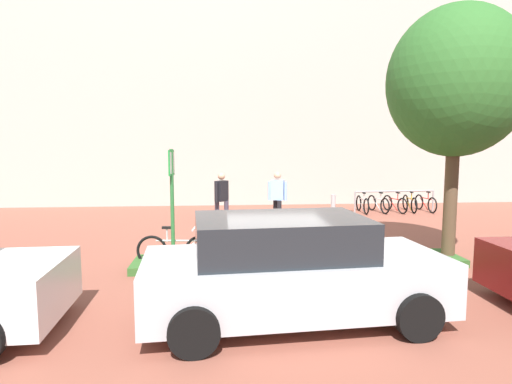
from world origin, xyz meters
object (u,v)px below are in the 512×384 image
at_px(person_casual_tan, 277,196).
at_px(person_suited_navy, 222,197).
at_px(bike_at_sign, 176,250).
at_px(car_silver_sedan, 290,270).
at_px(parking_sign_post, 172,191).
at_px(bollard_steel, 333,208).
at_px(tree_sidewalk, 456,82).
at_px(bike_rack_cluster, 394,203).

bearing_deg(person_casual_tan, person_suited_navy, -175.52).
height_order(bike_at_sign, car_silver_sedan, car_silver_sedan).
bearing_deg(parking_sign_post, bollard_steel, 47.34).
height_order(tree_sidewalk, bike_rack_cluster, tree_sidewalk).
bearing_deg(bike_at_sign, person_casual_tan, 57.03).
xyz_separation_m(bike_rack_cluster, person_casual_tan, (-4.84, -2.58, 0.64)).
distance_m(parking_sign_post, bollard_steel, 7.13).
height_order(bike_rack_cluster, bollard_steel, bollard_steel).
xyz_separation_m(bike_at_sign, bollard_steel, (4.72, 5.05, 0.10)).
xyz_separation_m(tree_sidewalk, bike_at_sign, (-5.93, 0.12, -3.52)).
bearing_deg(person_suited_navy, tree_sidewalk, -40.01).
height_order(tree_sidewalk, bollard_steel, tree_sidewalk).
bearing_deg(car_silver_sedan, bollard_steel, 71.00).
relative_size(person_casual_tan, car_silver_sedan, 0.39).
bearing_deg(bike_rack_cluster, bike_at_sign, -138.18).
bearing_deg(tree_sidewalk, bollard_steel, 103.18).
relative_size(parking_sign_post, person_suited_navy, 1.44).
distance_m(parking_sign_post, car_silver_sedan, 3.59).
bearing_deg(person_casual_tan, car_silver_sedan, -96.02).
bearing_deg(person_suited_navy, bollard_steel, 15.16).
height_order(bike_at_sign, person_casual_tan, person_casual_tan).
distance_m(bike_rack_cluster, person_casual_tan, 5.52).
xyz_separation_m(bike_rack_cluster, bollard_steel, (-2.83, -1.70, 0.10)).
relative_size(parking_sign_post, bike_at_sign, 1.48).
bearing_deg(person_suited_navy, person_casual_tan, 4.48).
height_order(parking_sign_post, bollard_steel, parking_sign_post).
height_order(bike_at_sign, person_suited_navy, person_suited_navy).
bearing_deg(parking_sign_post, person_suited_navy, 76.18).
xyz_separation_m(bike_at_sign, person_suited_navy, (0.98, 4.04, 0.63)).
height_order(bollard_steel, car_silver_sedan, car_silver_sedan).
xyz_separation_m(parking_sign_post, person_casual_tan, (2.75, 4.29, -0.63)).
xyz_separation_m(bike_at_sign, bike_rack_cluster, (7.54, 6.75, -0.00)).
bearing_deg(person_suited_navy, car_silver_sedan, -82.08).
height_order(bike_at_sign, bollard_steel, bollard_steel).
distance_m(tree_sidewalk, person_suited_navy, 7.08).
bearing_deg(parking_sign_post, bike_rack_cluster, 42.15).
relative_size(bike_at_sign, bollard_steel, 1.86).
relative_size(parking_sign_post, bike_rack_cluster, 0.77).
bearing_deg(bike_at_sign, car_silver_sedan, -56.78).
height_order(tree_sidewalk, parking_sign_post, tree_sidewalk).
height_order(parking_sign_post, bike_at_sign, parking_sign_post).
xyz_separation_m(tree_sidewalk, car_silver_sedan, (-3.98, -2.86, -3.11)).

